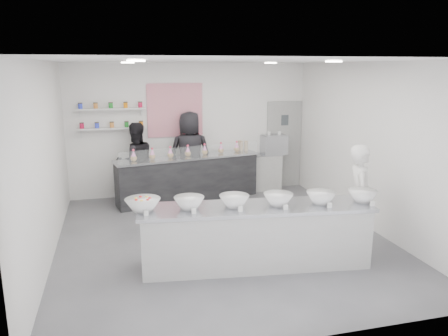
# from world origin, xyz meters

# --- Properties ---
(floor) EXTENTS (6.00, 6.00, 0.00)m
(floor) POSITION_xyz_m (0.00, 0.00, 0.00)
(floor) COLOR #515156
(floor) RESTS_ON ground
(ceiling) EXTENTS (6.00, 6.00, 0.00)m
(ceiling) POSITION_xyz_m (0.00, 0.00, 3.00)
(ceiling) COLOR white
(ceiling) RESTS_ON floor
(back_wall) EXTENTS (5.50, 0.00, 5.50)m
(back_wall) POSITION_xyz_m (0.00, 3.00, 1.50)
(back_wall) COLOR white
(back_wall) RESTS_ON floor
(left_wall) EXTENTS (0.00, 6.00, 6.00)m
(left_wall) POSITION_xyz_m (-2.75, 0.00, 1.50)
(left_wall) COLOR white
(left_wall) RESTS_ON floor
(right_wall) EXTENTS (0.00, 6.00, 6.00)m
(right_wall) POSITION_xyz_m (2.75, 0.00, 1.50)
(right_wall) COLOR white
(right_wall) RESTS_ON floor
(back_door) EXTENTS (0.88, 0.04, 2.10)m
(back_door) POSITION_xyz_m (2.30, 2.97, 1.05)
(back_door) COLOR gray
(back_door) RESTS_ON floor
(pattern_panel) EXTENTS (1.25, 0.03, 1.20)m
(pattern_panel) POSITION_xyz_m (-0.35, 2.98, 1.95)
(pattern_panel) COLOR #D5224C
(pattern_panel) RESTS_ON back_wall
(jar_shelf_lower) EXTENTS (1.45, 0.22, 0.04)m
(jar_shelf_lower) POSITION_xyz_m (-1.75, 2.90, 1.60)
(jar_shelf_lower) COLOR silver
(jar_shelf_lower) RESTS_ON back_wall
(jar_shelf_upper) EXTENTS (1.45, 0.22, 0.04)m
(jar_shelf_upper) POSITION_xyz_m (-1.75, 2.90, 2.02)
(jar_shelf_upper) COLOR silver
(jar_shelf_upper) RESTS_ON back_wall
(preserve_jars) EXTENTS (1.45, 0.10, 0.56)m
(preserve_jars) POSITION_xyz_m (-1.75, 2.88, 1.88)
(preserve_jars) COLOR #C4133F
(preserve_jars) RESTS_ON jar_shelf_lower
(downlight_0) EXTENTS (0.24, 0.24, 0.02)m
(downlight_0) POSITION_xyz_m (-1.40, -1.00, 2.98)
(downlight_0) COLOR white
(downlight_0) RESTS_ON ceiling
(downlight_1) EXTENTS (0.24, 0.24, 0.02)m
(downlight_1) POSITION_xyz_m (1.40, -1.00, 2.98)
(downlight_1) COLOR white
(downlight_1) RESTS_ON ceiling
(downlight_2) EXTENTS (0.24, 0.24, 0.02)m
(downlight_2) POSITION_xyz_m (-1.40, 1.60, 2.98)
(downlight_2) COLOR white
(downlight_2) RESTS_ON ceiling
(downlight_3) EXTENTS (0.24, 0.24, 0.02)m
(downlight_3) POSITION_xyz_m (1.40, 1.60, 2.98)
(downlight_3) COLOR white
(downlight_3) RESTS_ON ceiling
(prep_counter) EXTENTS (3.48, 1.18, 0.93)m
(prep_counter) POSITION_xyz_m (0.23, -1.11, 0.46)
(prep_counter) COLOR #B8B8B4
(prep_counter) RESTS_ON floor
(back_bar) EXTENTS (3.25, 1.18, 0.99)m
(back_bar) POSITION_xyz_m (-0.17, 2.40, 0.50)
(back_bar) COLOR black
(back_bar) RESTS_ON floor
(sneeze_guard) EXTENTS (3.10, 0.61, 0.27)m
(sneeze_guard) POSITION_xyz_m (-0.12, 2.13, 1.13)
(sneeze_guard) COLOR white
(sneeze_guard) RESTS_ON back_bar
(espresso_ledge) EXTENTS (1.18, 0.38, 0.88)m
(espresso_ledge) POSITION_xyz_m (1.55, 2.78, 0.44)
(espresso_ledge) COLOR #B8B8B4
(espresso_ledge) RESTS_ON floor
(espresso_machine) EXTENTS (0.58, 0.40, 0.44)m
(espresso_machine) POSITION_xyz_m (1.97, 2.78, 1.10)
(espresso_machine) COLOR #93969E
(espresso_machine) RESTS_ON espresso_ledge
(cup_stacks) EXTENTS (0.24, 0.24, 0.34)m
(cup_stacks) POSITION_xyz_m (1.20, 2.78, 1.05)
(cup_stacks) COLOR #9E866C
(cup_stacks) RESTS_ON espresso_ledge
(prep_bowls) EXTENTS (3.72, 0.98, 0.17)m
(prep_bowls) POSITION_xyz_m (0.23, -1.11, 1.02)
(prep_bowls) COLOR white
(prep_bowls) RESTS_ON prep_counter
(label_cards) EXTENTS (3.31, 0.04, 0.07)m
(label_cards) POSITION_xyz_m (0.29, -1.65, 0.96)
(label_cards) COLOR white
(label_cards) RESTS_ON prep_counter
(cookie_bags) EXTENTS (2.51, 0.61, 0.25)m
(cookie_bags) POSITION_xyz_m (-0.17, 2.40, 1.12)
(cookie_bags) COLOR #FF7EDA
(cookie_bags) RESTS_ON back_bar
(woman_prep) EXTENTS (0.61, 0.73, 1.72)m
(woman_prep) POSITION_xyz_m (2.04, -0.91, 0.86)
(woman_prep) COLOR silver
(woman_prep) RESTS_ON floor
(staff_left) EXTENTS (0.96, 0.81, 1.74)m
(staff_left) POSITION_xyz_m (-1.29, 2.65, 0.87)
(staff_left) COLOR black
(staff_left) RESTS_ON floor
(staff_right) EXTENTS (1.01, 0.70, 1.96)m
(staff_right) POSITION_xyz_m (-0.08, 2.65, 0.98)
(staff_right) COLOR black
(staff_right) RESTS_ON floor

